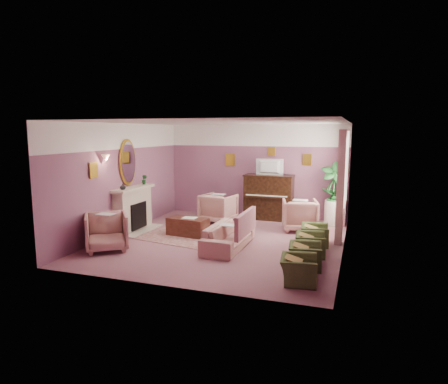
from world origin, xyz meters
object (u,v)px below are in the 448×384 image
(coffee_table, at_px, (188,227))
(floral_armchair_right, at_px, (300,213))
(sofa, at_px, (228,232))
(floral_armchair_left, at_px, (218,206))
(olive_chair_d, at_px, (315,232))
(floral_armchair_front, at_px, (106,230))
(side_table, at_px, (334,213))
(piano, at_px, (269,198))
(olive_chair_a, at_px, (299,265))
(olive_chair_c, at_px, (310,241))
(olive_chair_b, at_px, (305,252))
(television, at_px, (269,166))

(coffee_table, distance_m, floral_armchair_right, 2.96)
(sofa, xyz_separation_m, floral_armchair_left, (-1.09, 2.36, 0.08))
(olive_chair_d, bearing_deg, floral_armchair_left, 153.15)
(coffee_table, xyz_separation_m, olive_chair_d, (3.11, 0.20, 0.08))
(floral_armchair_front, distance_m, olive_chair_d, 4.70)
(floral_armchair_right, xyz_separation_m, side_table, (0.81, 0.88, -0.11))
(floral_armchair_right, relative_size, olive_chair_d, 1.28)
(piano, height_order, side_table, piano)
(olive_chair_a, distance_m, olive_chair_c, 1.64)
(floral_armchair_left, relative_size, olive_chair_a, 1.28)
(olive_chair_d, bearing_deg, coffee_table, -176.35)
(olive_chair_a, bearing_deg, sofa, 139.01)
(coffee_table, height_order, olive_chair_b, olive_chair_b)
(piano, height_order, sofa, piano)
(television, xyz_separation_m, side_table, (1.89, -0.14, -1.25))
(olive_chair_a, height_order, olive_chair_b, same)
(floral_armchair_left, height_order, olive_chair_c, floral_armchair_left)
(television, bearing_deg, side_table, -4.35)
(piano, xyz_separation_m, television, (0.00, -0.05, 0.95))
(television, relative_size, floral_armchair_front, 0.88)
(television, xyz_separation_m, sofa, (-0.20, -3.16, -1.23))
(sofa, relative_size, floral_armchair_right, 2.02)
(piano, distance_m, side_table, 1.92)
(olive_chair_b, bearing_deg, floral_armchair_left, 132.97)
(floral_armchair_right, distance_m, olive_chair_c, 2.13)
(piano, relative_size, olive_chair_a, 1.97)
(floral_armchair_left, distance_m, olive_chair_d, 3.24)
(coffee_table, height_order, floral_armchair_left, floral_armchair_left)
(television, bearing_deg, olive_chair_b, -67.66)
(olive_chair_d, bearing_deg, olive_chair_a, -90.00)
(floral_armchair_right, bearing_deg, floral_armchair_left, 174.65)
(television, xyz_separation_m, floral_armchair_right, (1.08, -1.02, -1.14))
(piano, xyz_separation_m, olive_chair_c, (1.60, -3.13, -0.34))
(olive_chair_b, bearing_deg, television, 112.34)
(sofa, xyz_separation_m, floral_armchair_front, (-2.48, -1.04, 0.08))
(floral_armchair_right, height_order, floral_armchair_front, same)
(piano, distance_m, television, 0.95)
(television, bearing_deg, floral_armchair_left, -148.18)
(piano, bearing_deg, olive_chair_d, -55.26)
(floral_armchair_left, xyz_separation_m, olive_chair_d, (2.89, -1.46, -0.15))
(floral_armchair_left, distance_m, olive_chair_c, 3.69)
(sofa, relative_size, olive_chair_c, 2.59)
(television, relative_size, olive_chair_b, 1.12)
(coffee_table, relative_size, olive_chair_b, 1.41)
(television, relative_size, floral_armchair_right, 0.88)
(olive_chair_b, xyz_separation_m, olive_chair_c, (0.00, 0.82, 0.00))
(olive_chair_a, bearing_deg, piano, 108.57)
(olive_chair_a, height_order, olive_chair_c, same)
(sofa, bearing_deg, piano, 86.42)
(olive_chair_b, bearing_deg, piano, 112.08)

